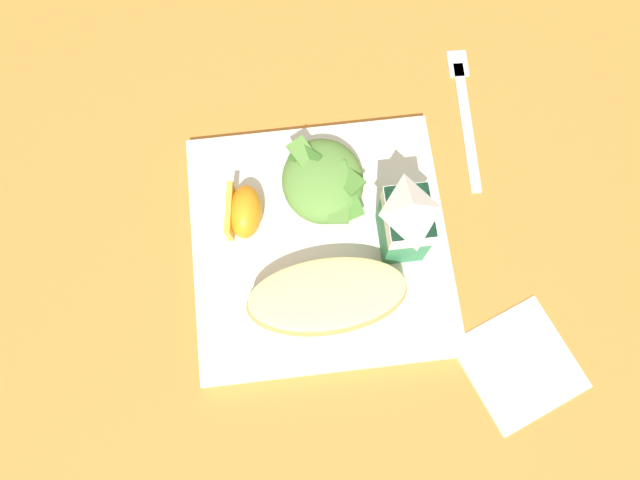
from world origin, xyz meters
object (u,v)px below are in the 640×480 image
object	(u,v)px
metal_fork	(464,107)
orange_wedge_front	(244,211)
cheesy_pizza_bread	(328,296)
green_salad_pile	(323,181)
milk_carton	(406,221)
paper_napkin	(520,364)
white_plate	(320,245)

from	to	relation	value
metal_fork	orange_wedge_front	bearing A→B (deg)	-67.16
cheesy_pizza_bread	green_salad_pile	bearing A→B (deg)	175.37
milk_carton	paper_napkin	bearing A→B (deg)	36.20
cheesy_pizza_bread	green_salad_pile	world-z (taller)	green_salad_pile
cheesy_pizza_bread	orange_wedge_front	bearing A→B (deg)	-142.28
green_salad_pile	orange_wedge_front	size ratio (longest dim) A/B	1.64
cheesy_pizza_bread	milk_carton	size ratio (longest dim) A/B	1.57
white_plate	paper_napkin	distance (m)	0.25
green_salad_pile	milk_carton	distance (m)	0.11
white_plate	green_salad_pile	distance (m)	0.07
cheesy_pizza_bread	metal_fork	world-z (taller)	cheesy_pizza_bread
cheesy_pizza_bread	milk_carton	distance (m)	0.11
green_salad_pile	cheesy_pizza_bread	bearing A→B (deg)	-4.63
white_plate	paper_napkin	xyz separation A→B (m)	(0.15, 0.20, -0.01)
milk_carton	metal_fork	distance (m)	0.20
green_salad_pile	white_plate	bearing A→B (deg)	-9.64
paper_napkin	metal_fork	world-z (taller)	metal_fork
white_plate	metal_fork	distance (m)	0.25
milk_carton	white_plate	bearing A→B (deg)	-93.32
cheesy_pizza_bread	white_plate	bearing A→B (deg)	-179.54
metal_fork	green_salad_pile	bearing A→B (deg)	-63.95
green_salad_pile	metal_fork	distance (m)	0.20
white_plate	orange_wedge_front	world-z (taller)	orange_wedge_front
white_plate	cheesy_pizza_bread	size ratio (longest dim) A/B	1.63
paper_napkin	metal_fork	size ratio (longest dim) A/B	0.58
green_salad_pile	metal_fork	size ratio (longest dim) A/B	0.56
white_plate	paper_napkin	size ratio (longest dim) A/B	2.55
white_plate	paper_napkin	bearing A→B (deg)	51.79
paper_napkin	white_plate	bearing A→B (deg)	-128.21
paper_napkin	metal_fork	bearing A→B (deg)	-179.40
cheesy_pizza_bread	orange_wedge_front	xyz separation A→B (m)	(-0.10, -0.08, 0.00)
milk_carton	paper_napkin	size ratio (longest dim) A/B	1.00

